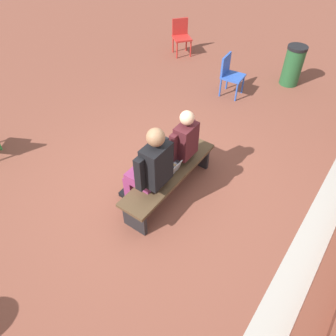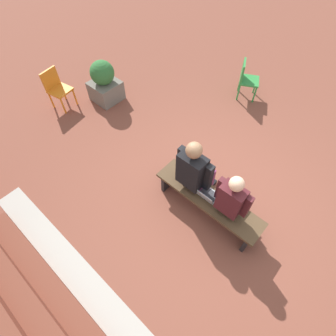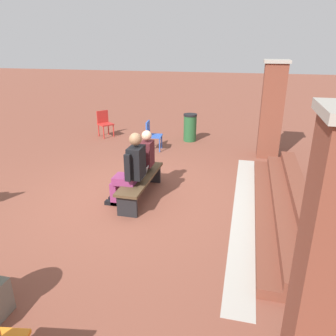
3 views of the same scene
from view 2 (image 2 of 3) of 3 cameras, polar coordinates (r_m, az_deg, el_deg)
The scene contains 9 objects.
ground_plane at distance 4.56m, azimuth 8.86°, elevation -7.14°, with size 60.00×60.00×0.00m, color brown.
concrete_strip at distance 4.02m, azimuth -12.06°, elevation -28.71°, with size 5.51×0.40×0.01m, color #A8A399.
bench at distance 4.15m, azimuth 8.72°, elevation -7.02°, with size 1.80×0.44×0.45m.
person_student at distance 3.83m, azimuth 14.01°, elevation -6.61°, with size 0.52×0.66×1.31m.
person_adult at distance 3.95m, azimuth 6.07°, elevation -0.57°, with size 0.60×0.75×1.43m.
laptop at distance 4.03m, azimuth 8.43°, elevation -5.78°, with size 0.32×0.29×0.21m.
plastic_chair_mid_courtyard at distance 6.34m, azimuth -23.11°, elevation 15.96°, with size 0.49×0.49×0.84m.
plastic_chair_far_right at distance 6.38m, azimuth 16.68°, elevation 18.31°, with size 0.57×0.57×0.84m.
planter at distance 6.23m, azimuth -13.69°, elevation 17.62°, with size 0.60×0.60×0.94m.
Camera 2 is at (-0.97, 2.13, 3.92)m, focal length 28.00 mm.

